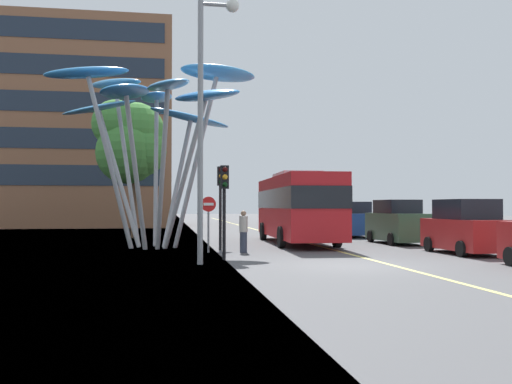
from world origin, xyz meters
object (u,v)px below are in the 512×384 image
at_px(traffic_light_kerb_far, 221,190).
at_px(street_lamp, 208,97).
at_px(traffic_light_kerb_near, 224,191).
at_px(red_bus, 297,205).
at_px(car_parked_mid, 466,228).
at_px(car_side_street, 352,220).
at_px(pedestrian, 243,231).
at_px(car_far_side, 322,218).
at_px(car_parked_far, 397,223).
at_px(no_entry_sign, 208,215).
at_px(leaf_sculpture, 155,102).

relative_size(traffic_light_kerb_far, street_lamp, 0.41).
relative_size(traffic_light_kerb_near, street_lamp, 0.38).
bearing_deg(red_bus, car_parked_mid, -53.84).
xyz_separation_m(traffic_light_kerb_near, car_side_street, (9.17, 13.79, -1.37)).
bearing_deg(pedestrian, traffic_light_kerb_far, 122.90).
bearing_deg(traffic_light_kerb_far, traffic_light_kerb_near, -93.64).
xyz_separation_m(traffic_light_kerb_near, traffic_light_kerb_far, (0.27, 4.30, 0.18)).
xyz_separation_m(traffic_light_kerb_near, car_far_side, (9.17, 20.43, -1.40)).
bearing_deg(car_far_side, red_bus, -110.96).
distance_m(car_parked_far, street_lamp, 13.83).
distance_m(car_far_side, street_lamp, 24.23).
height_order(traffic_light_kerb_far, car_parked_far, traffic_light_kerb_far).
relative_size(traffic_light_kerb_near, traffic_light_kerb_far, 0.93).
bearing_deg(car_side_street, red_bus, -129.76).
relative_size(traffic_light_kerb_far, car_parked_far, 0.79).
bearing_deg(traffic_light_kerb_far, car_side_street, 46.84).
bearing_deg(no_entry_sign, leaf_sculpture, 130.62).
bearing_deg(leaf_sculpture, red_bus, 18.16).
relative_size(pedestrian, no_entry_sign, 0.75).
relative_size(car_side_street, street_lamp, 0.53).
distance_m(leaf_sculpture, no_entry_sign, 5.99).
relative_size(leaf_sculpture, street_lamp, 1.16).
bearing_deg(street_lamp, pedestrian, 68.27).
xyz_separation_m(traffic_light_kerb_near, street_lamp, (-0.65, -1.29, 2.99)).
relative_size(red_bus, no_entry_sign, 4.69).
distance_m(car_parked_far, car_side_street, 6.55).
relative_size(car_parked_mid, no_entry_sign, 1.88).
bearing_deg(traffic_light_kerb_near, car_parked_mid, 6.60).
bearing_deg(car_parked_mid, street_lamp, -166.82).
distance_m(car_parked_far, pedestrian, 9.25).
relative_size(car_side_street, pedestrian, 2.72).
xyz_separation_m(car_parked_mid, no_entry_sign, (-9.88, 2.16, 0.51)).
height_order(traffic_light_kerb_far, car_far_side, traffic_light_kerb_far).
bearing_deg(pedestrian, car_far_side, 65.02).
bearing_deg(traffic_light_kerb_near, car_far_side, 65.83).
distance_m(traffic_light_kerb_near, car_side_street, 16.62).
bearing_deg(traffic_light_kerb_far, street_lamp, -99.43).
bearing_deg(car_side_street, car_far_side, 90.04).
height_order(traffic_light_kerb_near, car_side_street, traffic_light_kerb_near).
bearing_deg(car_side_street, leaf_sculpture, -145.73).
distance_m(leaf_sculpture, car_parked_mid, 14.07).
bearing_deg(red_bus, traffic_light_kerb_far, -137.60).
bearing_deg(pedestrian, traffic_light_kerb_near, -109.41).
xyz_separation_m(red_bus, car_parked_far, (4.87, -0.87, -0.90)).
bearing_deg(pedestrian, car_parked_far, 26.92).
distance_m(traffic_light_kerb_near, no_entry_sign, 3.40).
xyz_separation_m(red_bus, car_far_side, (4.72, 12.31, -0.96)).
relative_size(car_parked_mid, car_side_street, 0.92).
relative_size(red_bus, traffic_light_kerb_near, 3.22).
xyz_separation_m(traffic_light_kerb_far, car_parked_far, (9.05, 2.95, -1.53)).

